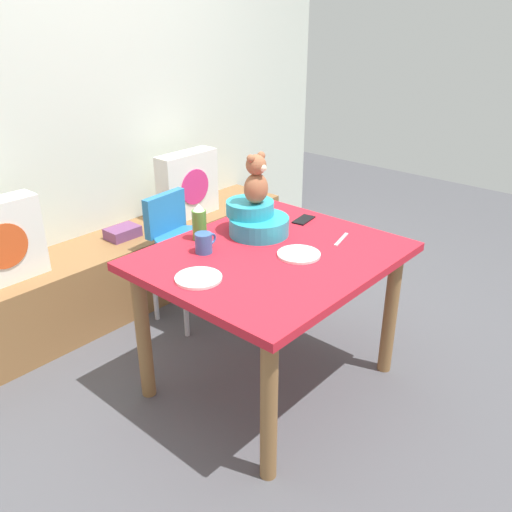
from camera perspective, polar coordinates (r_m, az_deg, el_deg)
The scene contains 15 objects.
ground_plane at distance 2.90m, azimuth 1.52°, elevation -13.01°, with size 8.00×8.00×0.00m, color #4C4C51.
back_wall at distance 3.48m, azimuth -18.35°, elevation 15.79°, with size 4.40×0.10×2.60m, color silver.
window_bench at distance 3.57m, azimuth -13.78°, elevation -1.58°, with size 2.60×0.44×0.46m, color olive.
pillow_floral_right at distance 3.71m, azimuth -7.22°, elevation 7.48°, with size 0.44×0.15×0.44m.
book_stack at distance 3.48m, azimuth -13.91°, elevation 2.43°, with size 0.20×0.14×0.07m, color #723D6C.
dining_table at distance 2.56m, azimuth 1.68°, elevation -1.79°, with size 1.15×0.97×0.74m.
highchair at distance 3.20m, azimuth -7.80°, elevation 1.53°, with size 0.35×0.47×0.79m.
infant_seat_teal at distance 2.70m, azimuth 0.00°, elevation 3.85°, with size 0.30×0.33×0.16m.
teddy_bear at distance 2.63m, azimuth 0.01°, elevation 8.04°, with size 0.13×0.12×0.25m.
ketchup_bottle at distance 2.64m, azimuth -6.01°, elevation 3.52°, with size 0.07×0.07×0.18m.
coffee_mug at distance 2.50m, azimuth -5.51°, elevation 1.40°, with size 0.12×0.08×0.09m.
dinner_plate_near at distance 2.28m, azimuth -6.10°, elevation -2.33°, with size 0.20×0.20×0.01m, color white.
dinner_plate_far at distance 2.49m, azimuth 4.55°, elevation 0.18°, with size 0.20×0.20×0.01m, color white.
cell_phone at distance 2.90m, azimuth 5.05°, elevation 3.84°, with size 0.07×0.14×0.01m, color black.
table_fork at distance 2.68m, azimuth 9.00°, elevation 1.75°, with size 0.02×0.17×0.01m, color silver.
Camera 1 is at (-1.76, -1.45, 1.79)m, focal length 37.86 mm.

